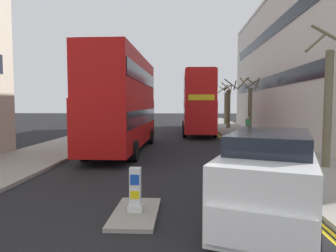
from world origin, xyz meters
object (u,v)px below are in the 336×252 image
double_decker_bus_away (123,100)px  double_decker_bus_oncoming (197,101)px  pedestrian_far (248,126)px  taxi_minivan (269,178)px  keep_left_bollard (135,191)px

double_decker_bus_away → double_decker_bus_oncoming: 11.76m
pedestrian_far → double_decker_bus_oncoming: bearing=143.0°
taxi_minivan → pedestrian_far: 18.74m
double_decker_bus_away → double_decker_bus_oncoming: (4.87, 10.70, 0.00)m
double_decker_bus_away → taxi_minivan: 12.30m
keep_left_bollard → pedestrian_far: pedestrian_far is taller
double_decker_bus_away → taxi_minivan: (5.56, -10.79, -1.96)m
double_decker_bus_oncoming → taxi_minivan: 21.59m
double_decker_bus_oncoming → keep_left_bollard: bearing=-96.7°
double_decker_bus_oncoming → pedestrian_far: (4.04, -3.05, -2.04)m
keep_left_bollard → taxi_minivan: 3.24m
double_decker_bus_oncoming → taxi_minivan: bearing=-88.2°
keep_left_bollard → double_decker_bus_away: bearing=102.7°
double_decker_bus_oncoming → taxi_minivan: double_decker_bus_oncoming is taller
double_decker_bus_away → taxi_minivan: size_ratio=2.10×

